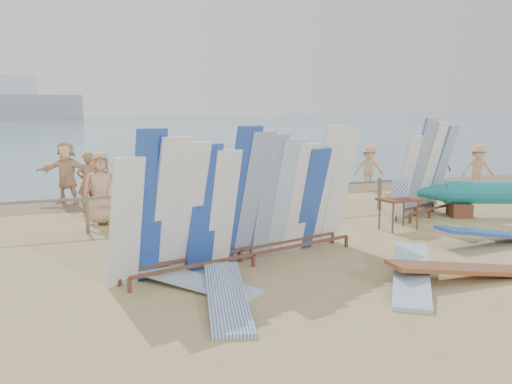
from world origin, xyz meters
name	(u,v)px	position (x,y,z in m)	size (l,w,h in m)	color
ground	(302,246)	(0.00, 0.00, 0.00)	(160.00, 160.00, 0.00)	tan
ocean	(55,123)	(0.00, 128.00, 0.00)	(320.00, 240.00, 0.02)	slate
wet_sand_strip	(202,196)	(0.00, 7.20, 0.00)	(40.00, 2.60, 0.01)	brown
distant_ship	(7,103)	(-12.00, 180.00, 5.31)	(45.00, 8.00, 14.00)	#999EA3
fence	(249,196)	(0.00, 3.00, 0.63)	(12.08, 0.08, 0.90)	#736A56
main_surfboard_rack	(247,203)	(-1.54, -0.79, 1.14)	(5.11, 1.81, 2.54)	brown
side_surfboard_rack	(424,173)	(4.38, 1.58, 1.19)	(2.40, 1.46, 2.62)	brown
vendor_table	(398,213)	(2.84, 0.58, 0.40)	(0.95, 0.71, 1.20)	brown
flat_board_c	(464,280)	(1.45, -3.05, 0.00)	(0.56, 2.70, 0.07)	brown
flat_board_e	(226,302)	(-2.56, -2.54, 0.00)	(0.56, 2.70, 0.07)	silver
flat_board_b	(411,284)	(0.50, -2.87, 0.00)	(0.56, 2.70, 0.07)	#88B3D9
flat_board_a	(183,284)	(-2.94, -1.51, 0.00)	(0.56, 2.70, 0.07)	#88B3D9
flat_board_d	(494,244)	(3.84, -1.36, 0.00)	(0.56, 2.70, 0.07)	#2348AF
beach_chair_left	(256,204)	(0.55, 3.86, 0.23)	(0.62, 0.63, 0.79)	red
beach_chair_right	(240,204)	(0.09, 3.92, 0.27)	(0.61, 0.64, 0.92)	red
stroller	(274,196)	(1.11, 3.89, 0.43)	(0.73, 0.90, 1.08)	red
beachgoer_5	(184,174)	(-0.60, 7.26, 0.77)	(1.44, 0.46, 1.55)	beige
beachgoer_extra_0	(478,169)	(8.84, 4.25, 0.84)	(1.08, 0.45, 1.67)	tan
beachgoer_4	(272,178)	(1.22, 4.27, 0.89)	(1.04, 0.45, 1.77)	#8C6042
beachgoer_3	(122,186)	(-2.92, 4.90, 0.79)	(1.03, 0.42, 1.59)	tan
beachgoer_0	(101,188)	(-3.57, 3.89, 0.90)	(0.88, 0.42, 1.79)	tan
beachgoer_11	(66,172)	(-4.17, 7.50, 0.95)	(1.76, 0.57, 1.89)	beige
beachgoer_10	(437,170)	(7.59, 4.81, 0.81)	(0.95, 0.41, 1.61)	#8C6042
beachgoer_1	(88,182)	(-3.72, 5.67, 0.84)	(0.61, 0.34, 1.68)	#8C6042
beachgoer_7	(304,178)	(2.42, 4.63, 0.78)	(0.57, 0.31, 1.56)	#8C6042
beachgoer_6	(273,176)	(1.79, 5.49, 0.79)	(0.77, 0.37, 1.57)	tan
beachgoer_9	(369,168)	(5.82, 6.24, 0.80)	(1.03, 0.43, 1.60)	tan
beachgoer_2	(147,187)	(-2.43, 3.93, 0.87)	(0.85, 0.41, 1.74)	beige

